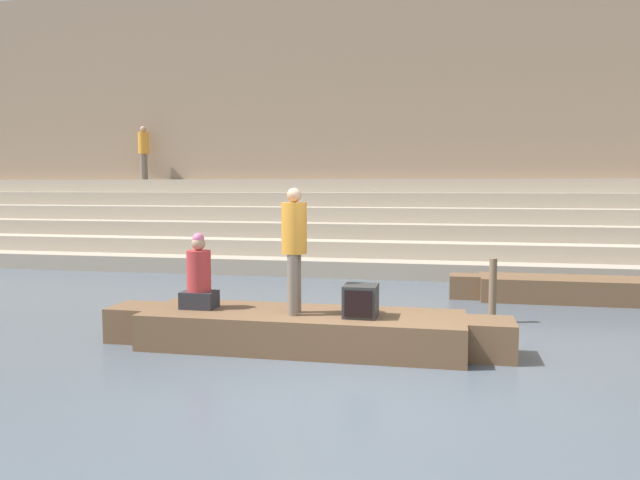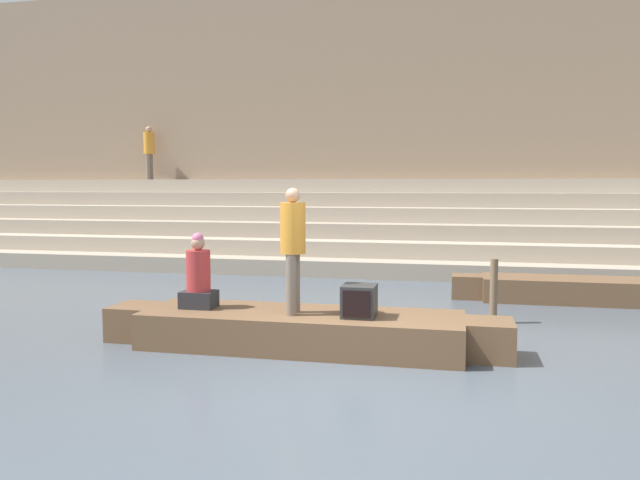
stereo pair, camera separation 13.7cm
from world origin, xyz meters
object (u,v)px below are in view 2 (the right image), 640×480
at_px(tv_set, 359,301).
at_px(person_rowing, 198,278).
at_px(rowboat_main, 301,329).
at_px(person_standing, 293,242).
at_px(mooring_post, 494,291).
at_px(moored_boat_shore, 596,290).
at_px(person_on_steps, 149,149).

bearing_deg(tv_set, person_rowing, 170.95).
distance_m(rowboat_main, person_standing, 1.23).
height_order(tv_set, mooring_post, mooring_post).
relative_size(rowboat_main, mooring_post, 5.33).
distance_m(person_rowing, moored_boat_shore, 7.67).
bearing_deg(person_on_steps, mooring_post, 45.26).
relative_size(person_standing, person_on_steps, 0.98).
bearing_deg(person_rowing, rowboat_main, 15.96).
distance_m(person_standing, person_on_steps, 13.60).
bearing_deg(person_on_steps, rowboat_main, 30.71).
xyz_separation_m(tv_set, person_on_steps, (-8.73, 10.95, 2.74)).
relative_size(rowboat_main, person_rowing, 5.24).
distance_m(rowboat_main, tv_set, 0.95).
bearing_deg(rowboat_main, tv_set, -9.93).
xyz_separation_m(moored_boat_shore, mooring_post, (-2.03, -2.28, 0.28)).
height_order(rowboat_main, person_rowing, person_rowing).
bearing_deg(rowboat_main, mooring_post, 37.51).
relative_size(person_rowing, mooring_post, 1.02).
height_order(rowboat_main, mooring_post, mooring_post).
xyz_separation_m(rowboat_main, moored_boat_shore, (4.71, 4.44, -0.02)).
relative_size(moored_boat_shore, mooring_post, 5.11).
relative_size(person_standing, tv_set, 3.67).
xyz_separation_m(person_rowing, tv_set, (2.34, -0.13, -0.22)).
bearing_deg(mooring_post, person_on_steps, 140.67).
height_order(person_standing, moored_boat_shore, person_standing).
height_order(person_rowing, person_on_steps, person_on_steps).
bearing_deg(person_rowing, mooring_post, 43.27).
height_order(person_standing, tv_set, person_standing).
bearing_deg(moored_boat_shore, person_on_steps, 148.25).
xyz_separation_m(rowboat_main, mooring_post, (2.68, 2.16, 0.27)).
bearing_deg(moored_boat_shore, person_standing, -141.34).
xyz_separation_m(person_rowing, person_on_steps, (-6.39, 10.82, 2.52)).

